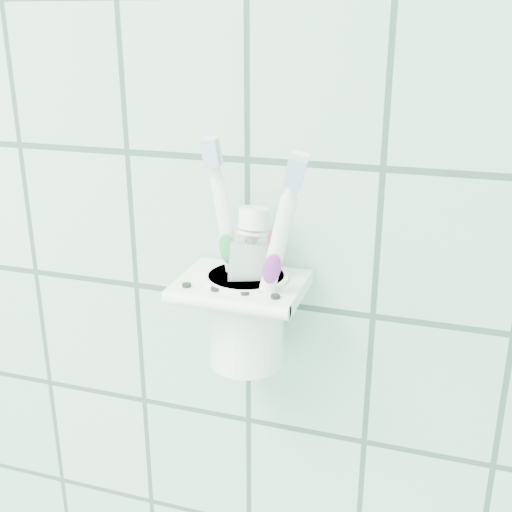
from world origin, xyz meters
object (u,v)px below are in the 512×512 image
(cup, at_px, (246,315))
(toothbrush_pink, at_px, (245,246))
(toothbrush_blue, at_px, (253,236))
(holder_bracket, at_px, (242,287))
(toothpaste_tube, at_px, (241,279))
(toothbrush_orange, at_px, (250,250))

(cup, relative_size, toothbrush_pink, 0.43)
(toothbrush_blue, bearing_deg, toothbrush_pink, -154.64)
(holder_bracket, xyz_separation_m, cup, (0.00, 0.00, -0.03))
(toothpaste_tube, bearing_deg, toothbrush_blue, 67.83)
(cup, xyz_separation_m, toothbrush_pink, (-0.01, 0.01, 0.06))
(holder_bracket, relative_size, toothbrush_pink, 0.54)
(holder_bracket, height_order, toothbrush_pink, toothbrush_pink)
(holder_bracket, height_order, toothbrush_orange, toothbrush_orange)
(toothbrush_blue, distance_m, toothpaste_tube, 0.04)
(cup, bearing_deg, toothbrush_pink, 114.42)
(toothbrush_pink, height_order, toothbrush_orange, toothbrush_orange)
(holder_bracket, relative_size, toothbrush_blue, 0.51)
(toothpaste_tube, bearing_deg, toothbrush_orange, 41.88)
(toothbrush_blue, distance_m, toothbrush_orange, 0.02)
(toothbrush_pink, bearing_deg, cup, -70.59)
(holder_bracket, xyz_separation_m, toothpaste_tube, (0.00, -0.01, 0.01))
(cup, relative_size, toothpaste_tube, 0.60)
(cup, distance_m, toothpaste_tube, 0.05)
(toothbrush_pink, distance_m, toothpaste_tube, 0.04)
(toothbrush_pink, xyz_separation_m, toothpaste_tube, (0.01, -0.03, -0.02))
(cup, bearing_deg, toothbrush_blue, 81.63)
(toothbrush_pink, height_order, toothpaste_tube, toothbrush_pink)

